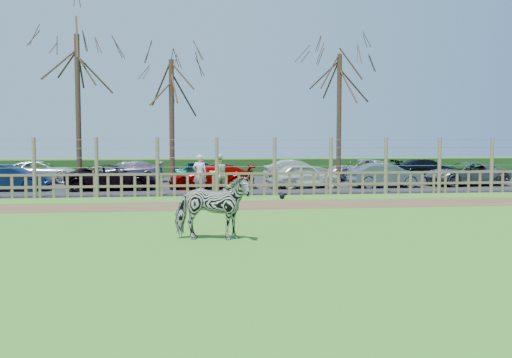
{
  "coord_description": "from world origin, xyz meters",
  "views": [
    {
      "loc": [
        -1.37,
        -16.33,
        2.44
      ],
      "look_at": [
        1.0,
        2.5,
        1.1
      ],
      "focal_mm": 40.0,
      "sensor_mm": 36.0,
      "label": 1
    }
  ],
  "objects": [
    {
      "name": "visitor_b",
      "position": [
        0.11,
        8.72,
        0.9
      ],
      "size": [
        0.97,
        0.84,
        1.72
      ],
      "primitive_type": "imported",
      "rotation": [
        0.0,
        0.0,
        3.39
      ],
      "color": "beige",
      "rests_on": "asphalt"
    },
    {
      "name": "ground",
      "position": [
        0.0,
        0.0,
        0.0
      ],
      "size": [
        120.0,
        120.0,
        0.0
      ],
      "primitive_type": "plane",
      "color": "#65A63D",
      "rests_on": "ground"
    },
    {
      "name": "hedge",
      "position": [
        0.0,
        21.5,
        0.55
      ],
      "size": [
        46.0,
        2.0,
        1.1
      ],
      "primitive_type": "cube",
      "color": "#1E4716",
      "rests_on": "ground"
    },
    {
      "name": "tree_mid",
      "position": [
        -2.0,
        13.5,
        4.87
      ],
      "size": [
        4.8,
        4.8,
        6.83
      ],
      "color": "#3D2B1E",
      "rests_on": "ground"
    },
    {
      "name": "car_4",
      "position": [
        4.45,
        11.0,
        0.64
      ],
      "size": [
        3.68,
        1.88,
        1.2
      ],
      "primitive_type": "imported",
      "rotation": [
        0.0,
        0.0,
        1.71
      ],
      "color": "silver",
      "rests_on": "asphalt"
    },
    {
      "name": "car_1",
      "position": [
        -9.4,
        11.1,
        0.64
      ],
      "size": [
        3.64,
        1.27,
        1.2
      ],
      "primitive_type": "imported",
      "rotation": [
        0.0,
        0.0,
        1.57
      ],
      "color": "#0C1A41",
      "rests_on": "asphalt"
    },
    {
      "name": "visitor_a",
      "position": [
        -0.71,
        8.55,
        0.9
      ],
      "size": [
        0.69,
        0.52,
        1.72
      ],
      "primitive_type": "imported",
      "rotation": [
        0.0,
        0.0,
        2.96
      ],
      "color": "silver",
      "rests_on": "asphalt"
    },
    {
      "name": "car_9",
      "position": [
        -4.58,
        15.76,
        0.64
      ],
      "size": [
        4.2,
        1.85,
        1.2
      ],
      "primitive_type": "imported",
      "rotation": [
        0.0,
        0.0,
        4.75
      ],
      "color": "slate",
      "rests_on": "asphalt"
    },
    {
      "name": "car_10",
      "position": [
        -0.3,
        15.62,
        0.64
      ],
      "size": [
        3.54,
        1.47,
        1.2
      ],
      "primitive_type": "imported",
      "rotation": [
        0.0,
        0.0,
        1.58
      ],
      "color": "#124B38",
      "rests_on": "asphalt"
    },
    {
      "name": "car_11",
      "position": [
        4.95,
        15.63,
        0.64
      ],
      "size": [
        3.68,
        1.4,
        1.2
      ],
      "primitive_type": "imported",
      "rotation": [
        0.0,
        0.0,
        1.61
      ],
      "color": "#B5B6B2",
      "rests_on": "asphalt"
    },
    {
      "name": "tree_right",
      "position": [
        7.0,
        14.0,
        5.24
      ],
      "size": [
        4.8,
        4.8,
        7.35
      ],
      "color": "#3D2B1E",
      "rests_on": "ground"
    },
    {
      "name": "tree_left",
      "position": [
        -6.5,
        12.5,
        5.62
      ],
      "size": [
        4.8,
        4.8,
        7.88
      ],
      "color": "#3D2B1E",
      "rests_on": "ground"
    },
    {
      "name": "car_2",
      "position": [
        -4.74,
        11.08,
        0.64
      ],
      "size": [
        4.42,
        2.23,
        1.2
      ],
      "primitive_type": "imported",
      "rotation": [
        0.0,
        0.0,
        1.63
      ],
      "color": "black",
      "rests_on": "asphalt"
    },
    {
      "name": "car_3",
      "position": [
        -0.07,
        11.14,
        0.64
      ],
      "size": [
        4.2,
        1.85,
        1.2
      ],
      "primitive_type": "imported",
      "rotation": [
        0.0,
        0.0,
        4.67
      ],
      "color": "#920300",
      "rests_on": "asphalt"
    },
    {
      "name": "dirt_strip",
      "position": [
        0.0,
        4.5,
        0.01
      ],
      "size": [
        34.0,
        2.8,
        0.01
      ],
      "primitive_type": "cube",
      "color": "brown",
      "rests_on": "ground"
    },
    {
      "name": "crow",
      "position": [
        2.58,
        6.42,
        0.12
      ],
      "size": [
        0.31,
        0.23,
        0.25
      ],
      "color": "black",
      "rests_on": "ground"
    },
    {
      "name": "car_13",
      "position": [
        13.01,
        16.05,
        0.64
      ],
      "size": [
        4.17,
        1.77,
        1.2
      ],
      "primitive_type": "imported",
      "rotation": [
        0.0,
        0.0,
        1.55
      ],
      "color": "black",
      "rests_on": "asphalt"
    },
    {
      "name": "car_5",
      "position": [
        8.54,
        10.83,
        0.64
      ],
      "size": [
        3.69,
        1.42,
        1.2
      ],
      "primitive_type": "imported",
      "rotation": [
        0.0,
        0.0,
        1.61
      ],
      "color": "#4F5F66",
      "rests_on": "asphalt"
    },
    {
      "name": "car_6",
      "position": [
        13.01,
        11.4,
        0.64
      ],
      "size": [
        4.49,
        2.4,
        1.2
      ],
      "primitive_type": "imported",
      "rotation": [
        0.0,
        0.0,
        4.81
      ],
      "color": "#4F585D",
      "rests_on": "asphalt"
    },
    {
      "name": "asphalt",
      "position": [
        0.0,
        14.5,
        0.02
      ],
      "size": [
        44.0,
        13.0,
        0.04
      ],
      "primitive_type": "cube",
      "color": "#232326",
      "rests_on": "ground"
    },
    {
      "name": "car_8",
      "position": [
        -9.17,
        15.87,
        0.64
      ],
      "size": [
        4.46,
        2.31,
        1.2
      ],
      "primitive_type": "imported",
      "rotation": [
        0.0,
        0.0,
        1.65
      ],
      "color": "silver",
      "rests_on": "asphalt"
    },
    {
      "name": "car_12",
      "position": [
        8.93,
        16.11,
        0.64
      ],
      "size": [
        4.47,
        2.33,
        1.2
      ],
      "primitive_type": "imported",
      "rotation": [
        0.0,
        0.0,
        4.79
      ],
      "color": "silver",
      "rests_on": "asphalt"
    },
    {
      "name": "fence",
      "position": [
        0.0,
        8.0,
        0.8
      ],
      "size": [
        30.16,
        0.16,
        2.5
      ],
      "color": "brown",
      "rests_on": "ground"
    },
    {
      "name": "zebra",
      "position": [
        -0.71,
        -2.69,
        0.79
      ],
      "size": [
        1.98,
        1.13,
        1.58
      ],
      "primitive_type": "imported",
      "rotation": [
        0.0,
        0.0,
        1.42
      ],
      "color": "gray",
      "rests_on": "ground"
    }
  ]
}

